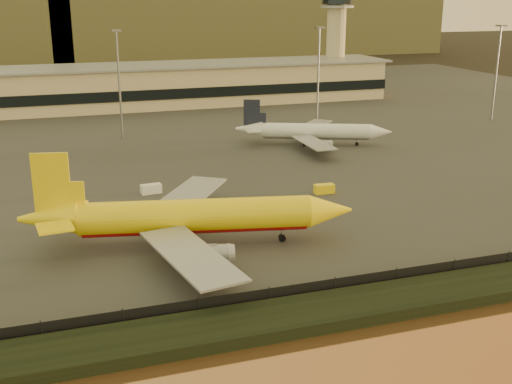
% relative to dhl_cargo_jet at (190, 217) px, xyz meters
% --- Properties ---
extents(ground, '(900.00, 900.00, 0.00)m').
position_rel_dhl_cargo_jet_xyz_m(ground, '(10.11, -7.67, -4.26)').
color(ground, black).
rests_on(ground, ground).
extents(embankment, '(320.00, 7.00, 1.40)m').
position_rel_dhl_cargo_jet_xyz_m(embankment, '(10.11, -24.67, -3.56)').
color(embankment, black).
rests_on(embankment, ground).
extents(tarmac, '(320.00, 220.00, 0.20)m').
position_rel_dhl_cargo_jet_xyz_m(tarmac, '(10.11, 87.33, -4.16)').
color(tarmac, '#2D2D2D').
rests_on(tarmac, ground).
extents(perimeter_fence, '(300.00, 0.05, 2.20)m').
position_rel_dhl_cargo_jet_xyz_m(perimeter_fence, '(10.11, -20.67, -2.96)').
color(perimeter_fence, black).
rests_on(perimeter_fence, tarmac).
extents(terminal_building, '(202.00, 25.00, 12.60)m').
position_rel_dhl_cargo_jet_xyz_m(terminal_building, '(-4.41, 117.88, 1.99)').
color(terminal_building, '#C5B488').
rests_on(terminal_building, tarmac).
extents(control_tower, '(11.20, 11.20, 35.50)m').
position_rel_dhl_cargo_jet_xyz_m(control_tower, '(80.11, 123.33, 17.41)').
color(control_tower, '#C5B488').
rests_on(control_tower, tarmac).
extents(apron_light_masts, '(152.20, 12.20, 25.40)m').
position_rel_dhl_cargo_jet_xyz_m(apron_light_masts, '(25.11, 67.33, 11.45)').
color(apron_light_masts, slate).
rests_on(apron_light_masts, tarmac).
extents(dhl_cargo_jet, '(45.21, 43.55, 13.58)m').
position_rel_dhl_cargo_jet_xyz_m(dhl_cargo_jet, '(0.00, 0.00, 0.00)').
color(dhl_cargo_jet, yellow).
rests_on(dhl_cargo_jet, tarmac).
extents(white_narrowbody_jet, '(34.16, 32.26, 10.28)m').
position_rel_dhl_cargo_jet_xyz_m(white_narrowbody_jet, '(40.73, 51.42, -0.99)').
color(white_narrowbody_jet, white).
rests_on(white_narrowbody_jet, tarmac).
extents(gse_vehicle_yellow, '(3.56, 1.74, 1.57)m').
position_rel_dhl_cargo_jet_xyz_m(gse_vehicle_yellow, '(27.57, 16.22, -3.27)').
color(gse_vehicle_yellow, yellow).
rests_on(gse_vehicle_yellow, tarmac).
extents(gse_vehicle_white, '(3.67, 1.93, 1.59)m').
position_rel_dhl_cargo_jet_xyz_m(gse_vehicle_white, '(-1.02, 25.76, -3.26)').
color(gse_vehicle_white, white).
rests_on(gse_vehicle_white, tarmac).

